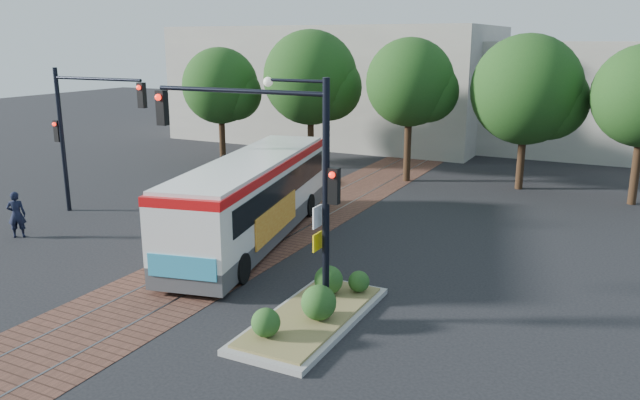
{
  "coord_description": "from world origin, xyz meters",
  "views": [
    {
      "loc": [
        11.66,
        -14.17,
        7.05
      ],
      "look_at": [
        2.1,
        4.84,
        1.6
      ],
      "focal_mm": 35.0,
      "sensor_mm": 36.0,
      "label": 1
    }
  ],
  "objects": [
    {
      "name": "traffic_island",
      "position": [
        4.82,
        -0.9,
        0.33
      ],
      "size": [
        2.2,
        5.2,
        1.13
      ],
      "color": "gray",
      "rests_on": "ground"
    },
    {
      "name": "ground",
      "position": [
        0.0,
        0.0,
        0.0
      ],
      "size": [
        120.0,
        120.0,
        0.0
      ],
      "primitive_type": "plane",
      "color": "black",
      "rests_on": "ground"
    },
    {
      "name": "signal_pole_left",
      "position": [
        -8.37,
        4.0,
        3.86
      ],
      "size": [
        4.99,
        0.34,
        6.0
      ],
      "color": "black",
      "rests_on": "ground"
    },
    {
      "name": "parked_car",
      "position": [
        -4.78,
        12.29,
        0.67
      ],
      "size": [
        5.01,
        3.31,
        1.35
      ],
      "primitive_type": "imported",
      "rotation": [
        0.0,
        0.0,
        1.91
      ],
      "color": "black",
      "rests_on": "ground"
    },
    {
      "name": "city_bus",
      "position": [
        -0.24,
        4.13,
        1.68
      ],
      "size": [
        4.75,
        11.51,
        3.02
      ],
      "rotation": [
        0.0,
        0.0,
        0.22
      ],
      "color": "#444446",
      "rests_on": "ground"
    },
    {
      "name": "officer",
      "position": [
        -8.17,
        0.47,
        0.87
      ],
      "size": [
        0.75,
        0.73,
        1.74
      ],
      "primitive_type": "imported",
      "rotation": [
        0.0,
        0.0,
        3.84
      ],
      "color": "black",
      "rests_on": "ground"
    },
    {
      "name": "trackbed",
      "position": [
        0.0,
        4.0,
        0.01
      ],
      "size": [
        3.6,
        40.0,
        0.02
      ],
      "color": "brown",
      "rests_on": "ground"
    },
    {
      "name": "signal_pole_main",
      "position": [
        3.86,
        -0.81,
        4.16
      ],
      "size": [
        5.49,
        0.46,
        6.0
      ],
      "color": "black",
      "rests_on": "ground"
    },
    {
      "name": "warehouses",
      "position": [
        -0.53,
        28.75,
        3.81
      ],
      "size": [
        40.0,
        13.0,
        8.0
      ],
      "color": "#ADA899",
      "rests_on": "ground"
    },
    {
      "name": "tree_row",
      "position": [
        1.21,
        16.42,
        4.85
      ],
      "size": [
        26.4,
        5.6,
        7.67
      ],
      "color": "#382314",
      "rests_on": "ground"
    }
  ]
}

